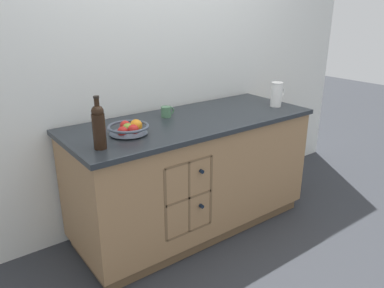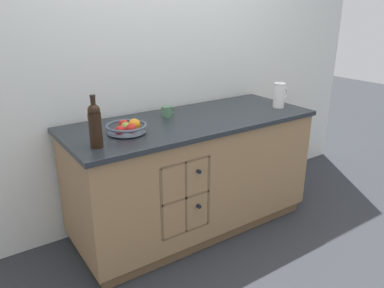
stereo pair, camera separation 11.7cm
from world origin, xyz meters
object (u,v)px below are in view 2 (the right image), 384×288
(standing_wine_bottle, at_px, (95,124))
(ceramic_mug, at_px, (167,111))
(fruit_bowl, at_px, (127,127))
(white_pitcher, at_px, (279,95))

(standing_wine_bottle, bearing_deg, ceramic_mug, 26.03)
(fruit_bowl, xyz_separation_m, white_pitcher, (1.32, -0.08, 0.06))
(white_pitcher, xyz_separation_m, standing_wine_bottle, (-1.58, -0.05, 0.03))
(fruit_bowl, height_order, white_pitcher, white_pitcher)
(fruit_bowl, relative_size, ceramic_mug, 2.45)
(fruit_bowl, bearing_deg, white_pitcher, -3.37)
(white_pitcher, relative_size, ceramic_mug, 1.84)
(ceramic_mug, distance_m, standing_wine_bottle, 0.76)
(fruit_bowl, bearing_deg, ceramic_mug, 25.38)
(fruit_bowl, relative_size, standing_wine_bottle, 0.86)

